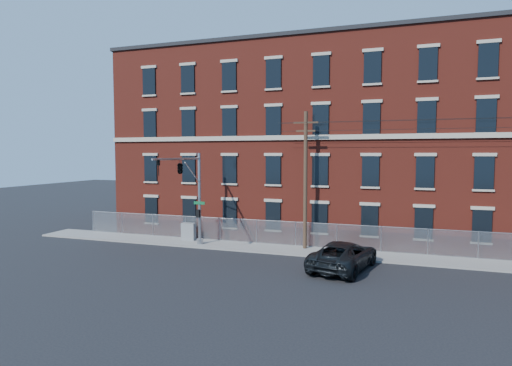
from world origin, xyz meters
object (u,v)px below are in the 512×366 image
object	(u,v)px
utility_pole_near	(305,178)
traffic_signal_mast	(185,177)
pickup_truck	(344,255)
utility_cabinet	(189,231)

from	to	relation	value
utility_pole_near	traffic_signal_mast	bearing A→B (deg)	-156.86
traffic_signal_mast	utility_pole_near	size ratio (longest dim) A/B	0.70
utility_pole_near	pickup_truck	xyz separation A→B (m)	(3.31, -4.33, -4.47)
pickup_truck	utility_cabinet	xyz separation A→B (m)	(-12.85, 4.32, -0.06)
traffic_signal_mast	utility_cabinet	xyz separation A→B (m)	(-1.54, 3.41, -4.58)
utility_cabinet	pickup_truck	bearing A→B (deg)	-21.49
traffic_signal_mast	utility_pole_near	bearing A→B (deg)	23.14
traffic_signal_mast	utility_cabinet	size ratio (longest dim) A/B	5.10
traffic_signal_mast	pickup_truck	bearing A→B (deg)	-4.61
pickup_truck	utility_pole_near	bearing A→B (deg)	-40.24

